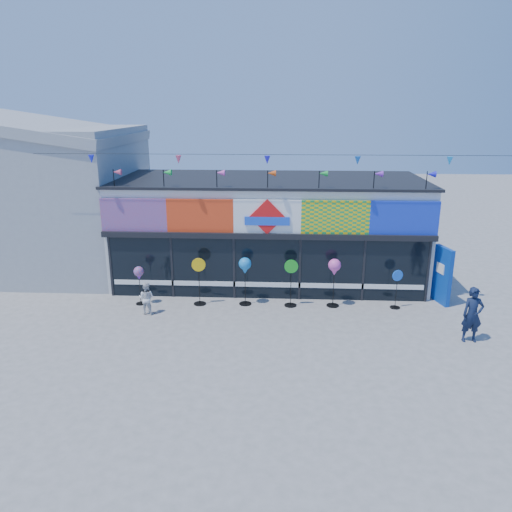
# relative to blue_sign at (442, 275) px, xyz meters

# --- Properties ---
(ground) EXTENTS (80.00, 80.00, 0.00)m
(ground) POSITION_rel_blue_sign_xyz_m (-6.29, -3.36, -1.04)
(ground) COLOR slate
(ground) RESTS_ON ground
(kite_shop) EXTENTS (16.00, 5.70, 5.31)m
(kite_shop) POSITION_rel_blue_sign_xyz_m (-6.29, 2.58, 1.01)
(kite_shop) COLOR silver
(kite_shop) RESTS_ON ground
(neighbour_building) EXTENTS (8.18, 7.20, 6.87)m
(neighbour_building) POSITION_rel_blue_sign_xyz_m (-16.29, 3.64, 2.16)
(neighbour_building) COLOR #9B9DA0
(neighbour_building) RESTS_ON ground
(blue_sign) EXTENTS (0.42, 1.04, 2.07)m
(blue_sign) POSITION_rel_blue_sign_xyz_m (0.00, 0.00, 0.00)
(blue_sign) COLOR #0A3BA2
(blue_sign) RESTS_ON ground
(spinner_0) EXTENTS (0.36, 0.36, 1.42)m
(spinner_0) POSITION_rel_blue_sign_xyz_m (-10.81, -0.74, 0.09)
(spinner_0) COLOR black
(spinner_0) RESTS_ON ground
(spinner_1) EXTENTS (0.49, 0.44, 1.73)m
(spinner_1) POSITION_rel_blue_sign_xyz_m (-8.68, -0.65, -0.13)
(spinner_1) COLOR black
(spinner_1) RESTS_ON ground
(spinner_2) EXTENTS (0.44, 0.44, 1.75)m
(spinner_2) POSITION_rel_blue_sign_xyz_m (-7.05, -0.56, 0.36)
(spinner_2) COLOR black
(spinner_2) RESTS_ON ground
(spinner_3) EXTENTS (0.48, 0.44, 1.72)m
(spinner_3) POSITION_rel_blue_sign_xyz_m (-5.42, -0.63, -0.13)
(spinner_3) COLOR black
(spinner_3) RESTS_ON ground
(spinner_4) EXTENTS (0.44, 0.44, 1.75)m
(spinner_4) POSITION_rel_blue_sign_xyz_m (-3.91, -0.57, 0.36)
(spinner_4) COLOR black
(spinner_4) RESTS_ON ground
(spinner_5) EXTENTS (0.38, 0.36, 1.40)m
(spinner_5) POSITION_rel_blue_sign_xyz_m (-1.72, -0.63, -0.30)
(spinner_5) COLOR black
(spinner_5) RESTS_ON ground
(adult_man) EXTENTS (0.64, 0.43, 1.72)m
(adult_man) POSITION_rel_blue_sign_xyz_m (-0.02, -3.15, -0.18)
(adult_man) COLOR #111B36
(adult_man) RESTS_ON ground
(child) EXTENTS (0.59, 0.40, 1.13)m
(child) POSITION_rel_blue_sign_xyz_m (-10.36, -1.58, -0.48)
(child) COLOR silver
(child) RESTS_ON ground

